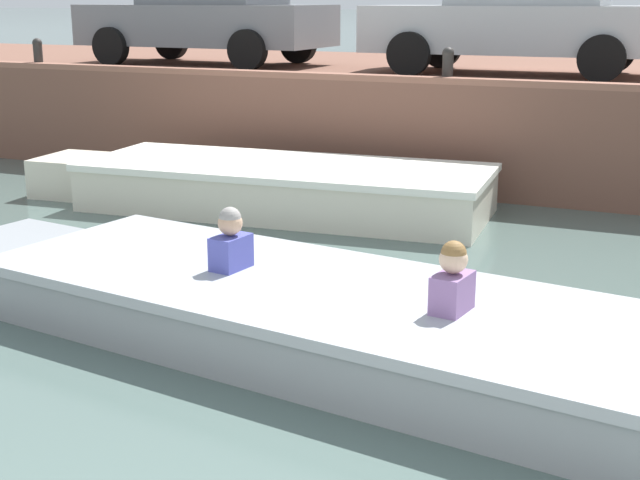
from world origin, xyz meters
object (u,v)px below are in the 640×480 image
object	(u,v)px
car_leftmost_grey	(208,11)
car_left_inner_silver	(521,13)
mooring_bollard_west	(38,52)
mooring_bollard_mid	(448,64)
boat_moored_west_cream	(266,186)
motorboat_passing	(290,309)

from	to	relation	value
car_leftmost_grey	car_left_inner_silver	xyz separation A→B (m)	(5.00, 0.00, 0.00)
mooring_bollard_west	mooring_bollard_mid	distance (m)	6.55
car_left_inner_silver	mooring_bollard_mid	size ratio (longest dim) A/B	9.29
boat_moored_west_cream	car_leftmost_grey	xyz separation A→B (m)	(-2.75, 3.39, 2.00)
motorboat_passing	car_left_inner_silver	xyz separation A→B (m)	(0.14, 7.13, 2.05)
boat_moored_west_cream	car_leftmost_grey	world-z (taller)	car_leftmost_grey
motorboat_passing	mooring_bollard_mid	world-z (taller)	mooring_bollard_mid
mooring_bollard_west	mooring_bollard_mid	bearing A→B (deg)	0.00
motorboat_passing	car_leftmost_grey	world-z (taller)	car_leftmost_grey
boat_moored_west_cream	mooring_bollard_west	xyz separation A→B (m)	(-4.84, 1.74, 1.39)
car_leftmost_grey	mooring_bollard_west	world-z (taller)	car_leftmost_grey
mooring_bollard_west	mooring_bollard_mid	xyz separation A→B (m)	(6.55, 0.00, 0.00)
motorboat_passing	boat_moored_west_cream	bearing A→B (deg)	119.46
car_leftmost_grey	mooring_bollard_west	xyz separation A→B (m)	(-2.09, -1.65, -0.61)
motorboat_passing	car_left_inner_silver	size ratio (longest dim) A/B	1.57
boat_moored_west_cream	mooring_bollard_west	bearing A→B (deg)	160.28
car_leftmost_grey	car_left_inner_silver	world-z (taller)	same
car_left_inner_silver	mooring_bollard_mid	xyz separation A→B (m)	(-0.55, -1.65, -0.61)
boat_moored_west_cream	motorboat_passing	size ratio (longest dim) A/B	0.91
motorboat_passing	mooring_bollard_west	xyz separation A→B (m)	(-6.95, 5.48, 1.44)
motorboat_passing	mooring_bollard_west	size ratio (longest dim) A/B	14.56
boat_moored_west_cream	car_left_inner_silver	distance (m)	4.53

